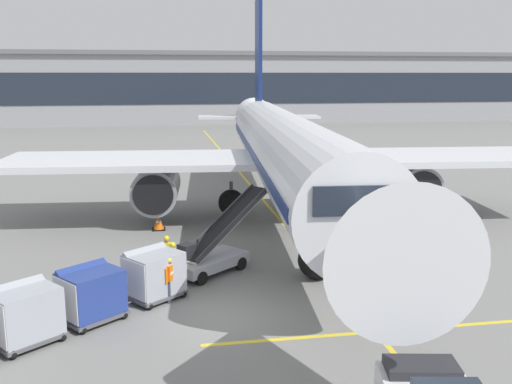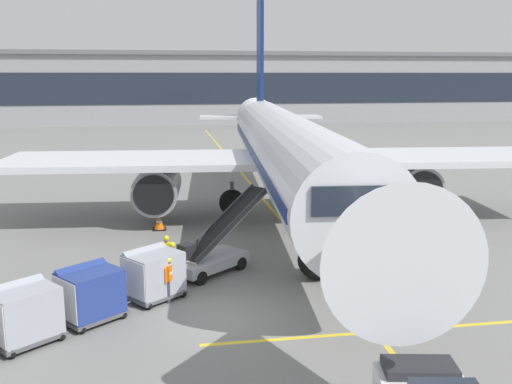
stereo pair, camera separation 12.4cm
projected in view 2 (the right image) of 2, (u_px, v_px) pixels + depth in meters
ground_plane at (222, 319)px, 19.81m from camera, size 600.00×600.00×0.00m
parked_airplane at (285, 151)px, 32.96m from camera, size 32.21×42.46×14.44m
belt_loader at (212, 251)px, 24.43m from camera, size 4.76×4.26×3.34m
baggage_cart_lead at (153, 273)px, 21.46m from camera, size 2.64×2.50×1.91m
baggage_cart_second at (89, 293)px, 19.55m from camera, size 2.64×2.50×1.91m
baggage_cart_third at (23, 312)px, 17.91m from camera, size 2.64×2.50×1.91m
ground_crew_by_loader at (167, 253)px, 23.89m from camera, size 0.56×0.32×1.74m
ground_crew_by_carts at (173, 260)px, 22.98m from camera, size 0.28×0.57×1.74m
ground_crew_marshaller at (169, 276)px, 21.11m from camera, size 0.38×0.52×1.74m
safety_cone_engine_keepout at (159, 223)px, 31.16m from camera, size 0.71×0.71×0.80m
apron_guidance_line_lead_in at (282, 221)px, 33.02m from camera, size 0.20×110.00×0.01m
apron_guidance_line_stop_bar at (382, 331)px, 18.85m from camera, size 12.00×0.20×0.01m
terminal_building at (211, 87)px, 104.96m from camera, size 142.49×21.46×12.05m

